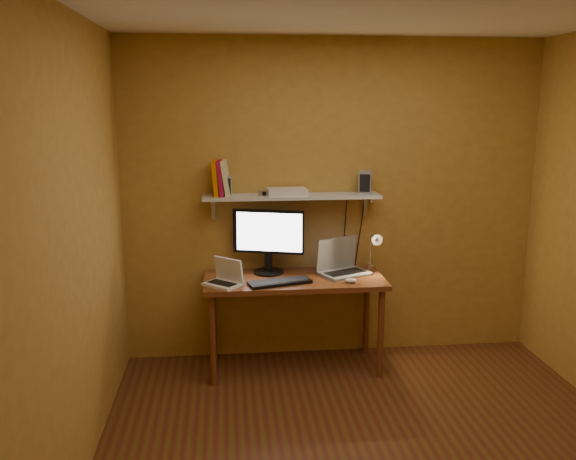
{
  "coord_description": "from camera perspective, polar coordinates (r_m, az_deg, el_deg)",
  "views": [
    {
      "loc": [
        -0.87,
        -3.25,
        2.1
      ],
      "look_at": [
        -0.41,
        1.18,
        1.15
      ],
      "focal_mm": 38.0,
      "sensor_mm": 36.0,
      "label": 1
    }
  ],
  "objects": [
    {
      "name": "netbook",
      "position": [
        4.6,
        -5.9,
        -4.45
      ],
      "size": [
        0.32,
        0.31,
        0.2
      ],
      "rotation": [
        0.0,
        0.0,
        -0.72
      ],
      "color": "white",
      "rests_on": "desk"
    },
    {
      "name": "keyboard",
      "position": [
        4.61,
        -0.78,
        -4.91
      ],
      "size": [
        0.5,
        0.28,
        0.03
      ],
      "primitive_type": "cube",
      "rotation": [
        0.0,
        0.0,
        0.28
      ],
      "color": "black",
      "rests_on": "desk"
    },
    {
      "name": "monitor",
      "position": [
        4.82,
        -1.85,
        -0.75
      ],
      "size": [
        0.56,
        0.3,
        0.51
      ],
      "rotation": [
        0.0,
        0.0,
        -0.28
      ],
      "color": "black",
      "rests_on": "desk"
    },
    {
      "name": "books",
      "position": [
        4.77,
        -6.27,
        4.84
      ],
      "size": [
        0.16,
        0.19,
        0.28
      ],
      "color": "#CA6A00",
      "rests_on": "wall_shelf"
    },
    {
      "name": "wall_shelf",
      "position": [
        4.82,
        0.35,
        3.12
      ],
      "size": [
        1.4,
        0.25,
        0.21
      ],
      "color": "silver",
      "rests_on": "room"
    },
    {
      "name": "mouse",
      "position": [
        4.66,
        5.9,
        -4.72
      ],
      "size": [
        0.11,
        0.09,
        0.03
      ],
      "primitive_type": "ellipsoid",
      "rotation": [
        0.0,
        0.0,
        -0.32
      ],
      "color": "white",
      "rests_on": "desk"
    },
    {
      "name": "room",
      "position": [
        3.46,
        8.85,
        -1.54
      ],
      "size": [
        3.44,
        3.24,
        2.64
      ],
      "color": "#573516",
      "rests_on": "ground"
    },
    {
      "name": "laptop",
      "position": [
        4.89,
        4.99,
        -3.21
      ],
      "size": [
        0.45,
        0.4,
        0.28
      ],
      "rotation": [
        0.0,
        0.0,
        0.44
      ],
      "color": "gray",
      "rests_on": "desk"
    },
    {
      "name": "speaker_right",
      "position": [
        4.91,
        7.23,
        4.45
      ],
      "size": [
        0.12,
        0.12,
        0.18
      ],
      "primitive_type": "cube",
      "rotation": [
        0.0,
        0.0,
        -0.28
      ],
      "color": "gray",
      "rests_on": "wall_shelf"
    },
    {
      "name": "router",
      "position": [
        4.8,
        -0.11,
        3.59
      ],
      "size": [
        0.32,
        0.22,
        0.05
      ],
      "primitive_type": "cube",
      "rotation": [
        0.0,
        0.0,
        0.03
      ],
      "color": "white",
      "rests_on": "wall_shelf"
    },
    {
      "name": "desk",
      "position": [
        4.79,
        0.59,
        -5.48
      ],
      "size": [
        1.4,
        0.6,
        0.75
      ],
      "color": "brown",
      "rests_on": "ground"
    },
    {
      "name": "desk_lamp",
      "position": [
        4.94,
        8.06,
        -1.49
      ],
      "size": [
        0.09,
        0.23,
        0.38
      ],
      "color": "silver",
      "rests_on": "desk"
    },
    {
      "name": "shelf_camera",
      "position": [
        4.71,
        -2.28,
        3.45
      ],
      "size": [
        0.09,
        0.05,
        0.05
      ],
      "color": "silver",
      "rests_on": "wall_shelf"
    },
    {
      "name": "speaker_left",
      "position": [
        4.77,
        -5.98,
        4.13
      ],
      "size": [
        0.11,
        0.11,
        0.16
      ],
      "primitive_type": "cube",
      "rotation": [
        0.0,
        0.0,
        0.33
      ],
      "color": "gray",
      "rests_on": "wall_shelf"
    }
  ]
}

